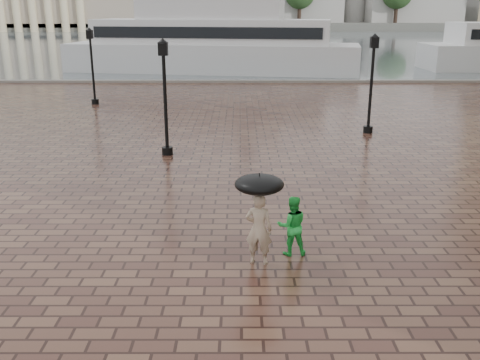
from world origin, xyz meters
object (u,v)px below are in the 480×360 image
object	(u,v)px
adult_pedestrian	(259,229)
child_pedestrian	(292,226)
street_lamps	(200,79)
ferry_near	(212,43)

from	to	relation	value
adult_pedestrian	child_pedestrian	xyz separation A→B (m)	(0.80, 0.49, -0.12)
street_lamps	ferry_near	bearing A→B (deg)	91.48
child_pedestrian	street_lamps	bearing A→B (deg)	-82.72
adult_pedestrian	child_pedestrian	distance (m)	0.95
child_pedestrian	adult_pedestrian	bearing A→B (deg)	26.51
street_lamps	ferry_near	distance (m)	24.41
adult_pedestrian	child_pedestrian	world-z (taller)	adult_pedestrian
street_lamps	adult_pedestrian	bearing A→B (deg)	-81.14
ferry_near	street_lamps	bearing A→B (deg)	-78.73
street_lamps	ferry_near	size ratio (longest dim) A/B	0.56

